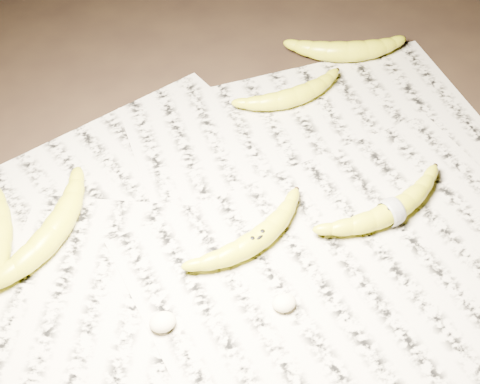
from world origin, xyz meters
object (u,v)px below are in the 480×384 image
object	(u,v)px
banana_left_b	(51,233)
banana_upper_a	(294,95)
banana_taped	(392,210)
banana_upper_b	(347,50)
banana_center	(256,239)

from	to	relation	value
banana_left_b	banana_upper_a	xyz separation A→B (m)	(0.42, 0.15, -0.00)
banana_left_b	banana_upper_a	bearing A→B (deg)	-25.87
banana_left_b	banana_taped	size ratio (longest dim) A/B	1.02
banana_taped	banana_upper_a	size ratio (longest dim) A/B	1.17
banana_upper_b	banana_center	bearing A→B (deg)	-114.76
banana_upper_a	banana_upper_b	xyz separation A→B (m)	(0.13, 0.07, 0.00)
banana_left_b	banana_center	bearing A→B (deg)	-67.22
banana_center	banana_upper_a	world-z (taller)	same
banana_center	banana_upper_b	xyz separation A→B (m)	(0.30, 0.32, 0.00)
banana_taped	banana_upper_a	distance (m)	0.27
banana_center	banana_taped	size ratio (longest dim) A/B	0.91
banana_left_b	banana_upper_b	world-z (taller)	banana_left_b
banana_center	banana_upper_a	size ratio (longest dim) A/B	1.06
banana_center	banana_upper_a	bearing A→B (deg)	36.95
banana_left_b	banana_center	xyz separation A→B (m)	(0.26, -0.10, -0.00)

